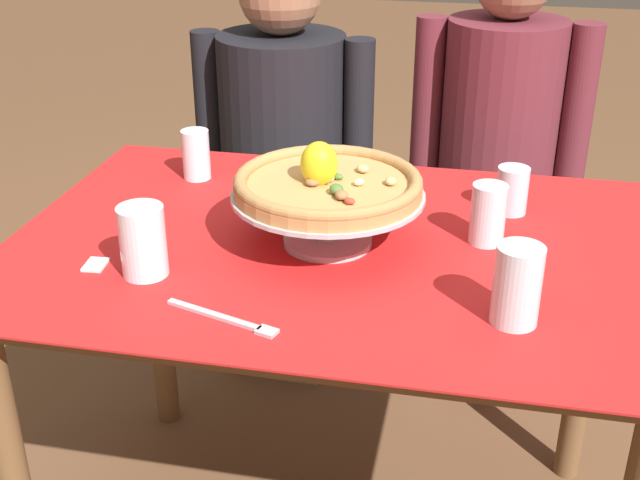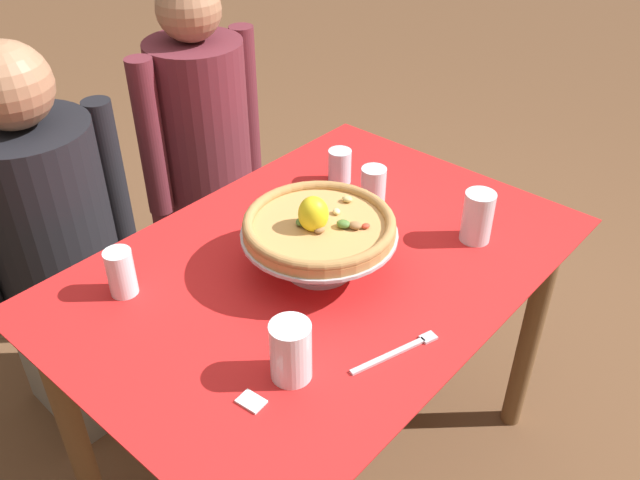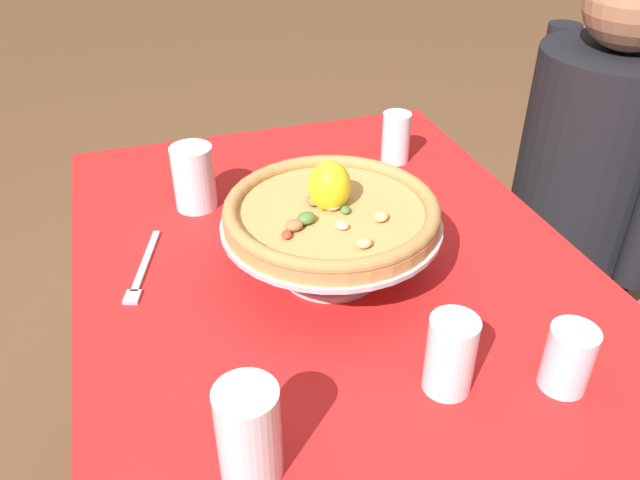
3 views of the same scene
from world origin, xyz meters
The scene contains 12 objects.
dining_table centered at (0.00, 0.00, 0.64)m, with size 1.22×0.85×0.76m.
pizza_stand centered at (-0.01, -0.01, 0.83)m, with size 0.35×0.35×0.10m.
pizza centered at (-0.02, -0.01, 0.88)m, with size 0.34×0.34×0.10m.
water_glass_back_right centered at (0.32, 0.20, 0.80)m, with size 0.06×0.06×0.10m.
water_glass_side_right centered at (0.27, 0.06, 0.81)m, with size 0.07×0.07×0.11m.
water_glass_front_right centered at (0.32, -0.22, 0.82)m, with size 0.07×0.07×0.13m.
water_glass_back_left centered at (-0.36, 0.25, 0.81)m, with size 0.06×0.06×0.11m.
water_glass_front_left centered at (-0.30, -0.19, 0.82)m, with size 0.08×0.08×0.13m.
dinner_fork centered at (-0.12, -0.31, 0.76)m, with size 0.20×0.08×0.01m.
sugar_packet centered at (-0.40, -0.18, 0.76)m, with size 0.05×0.04×0.01m, color white.
diner_left centered at (-0.29, 0.73, 0.58)m, with size 0.50×0.36×1.20m.
diner_right centered at (0.29, 0.76, 0.58)m, with size 0.46×0.33×1.23m.
Camera 1 is at (0.25, -1.35, 1.44)m, focal length 45.87 mm.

